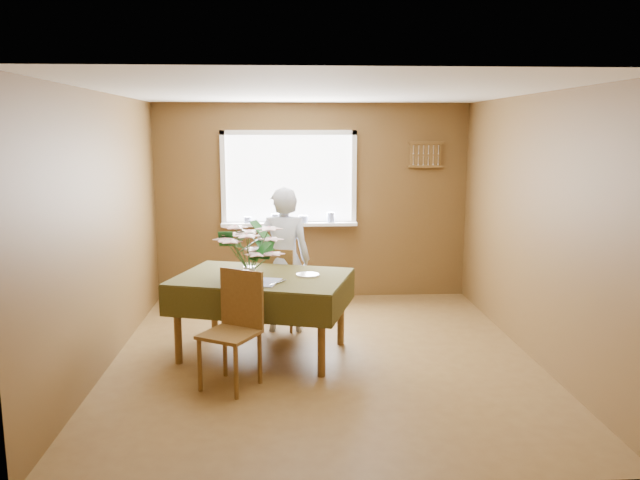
{
  "coord_description": "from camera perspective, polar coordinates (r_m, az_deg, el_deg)",
  "views": [
    {
      "loc": [
        -0.36,
        -5.72,
        2.16
      ],
      "look_at": [
        0.0,
        0.55,
        1.05
      ],
      "focal_mm": 35.0,
      "sensor_mm": 36.0,
      "label": 1
    }
  ],
  "objects": [
    {
      "name": "wall_front",
      "position": [
        3.6,
        2.55,
        -4.58
      ],
      "size": [
        4.0,
        0.0,
        4.0
      ],
      "primitive_type": "plane",
      "rotation": [
        -1.57,
        0.0,
        0.0
      ],
      "color": "brown",
      "rests_on": "floor"
    },
    {
      "name": "seated_woman",
      "position": [
        6.7,
        -3.32,
        -1.82
      ],
      "size": [
        0.59,
        0.41,
        1.57
      ],
      "primitive_type": "imported",
      "rotation": [
        0.0,
        0.0,
        3.09
      ],
      "color": "white",
      "rests_on": "floor"
    },
    {
      "name": "window_assembly",
      "position": [
        7.96,
        -2.8,
        4.25
      ],
      "size": [
        1.72,
        0.2,
        1.22
      ],
      "color": "white",
      "rests_on": "wall_back"
    },
    {
      "name": "wall_right",
      "position": [
        6.25,
        18.94,
        1.11
      ],
      "size": [
        0.0,
        4.5,
        4.5
      ],
      "primitive_type": "plane",
      "rotation": [
        1.57,
        0.0,
        -1.57
      ],
      "color": "brown",
      "rests_on": "floor"
    },
    {
      "name": "chair_near",
      "position": [
        5.39,
        -7.77,
        -7.6
      ],
      "size": [
        0.58,
        0.58,
        0.99
      ],
      "rotation": [
        0.0,
        0.0,
        -0.52
      ],
      "color": "brown",
      "rests_on": "floor"
    },
    {
      "name": "side_plate",
      "position": [
        6.0,
        -1.13,
        -3.2
      ],
      "size": [
        0.3,
        0.3,
        0.01
      ],
      "primitive_type": "cylinder",
      "rotation": [
        0.0,
        0.0,
        -0.55
      ],
      "color": "white",
      "rests_on": "dining_table"
    },
    {
      "name": "dining_table",
      "position": [
        6.03,
        -5.32,
        -4.15
      ],
      "size": [
        1.85,
        1.51,
        0.79
      ],
      "rotation": [
        0.0,
        0.0,
        -0.29
      ],
      "color": "brown",
      "rests_on": "floor"
    },
    {
      "name": "flower_bouquet",
      "position": [
        5.73,
        -6.49,
        -0.67
      ],
      "size": [
        0.57,
        0.57,
        0.49
      ],
      "rotation": [
        0.0,
        0.0,
        0.07
      ],
      "color": "white",
      "rests_on": "dining_table"
    },
    {
      "name": "floor",
      "position": [
        6.12,
        0.3,
        -10.63
      ],
      "size": [
        4.5,
        4.5,
        0.0
      ],
      "primitive_type": "plane",
      "color": "brown",
      "rests_on": "ground"
    },
    {
      "name": "spoon_rack",
      "position": [
        8.14,
        9.65,
        7.7
      ],
      "size": [
        0.44,
        0.05,
        0.33
      ],
      "color": "brown",
      "rests_on": "wall_back"
    },
    {
      "name": "wall_left",
      "position": [
        6.02,
        -19.07,
        0.78
      ],
      "size": [
        0.0,
        4.5,
        4.5
      ],
      "primitive_type": "plane",
      "rotation": [
        1.57,
        0.0,
        1.57
      ],
      "color": "brown",
      "rests_on": "floor"
    },
    {
      "name": "wall_back",
      "position": [
        8.03,
        -0.69,
        3.51
      ],
      "size": [
        4.0,
        0.0,
        4.0
      ],
      "primitive_type": "plane",
      "rotation": [
        1.57,
        0.0,
        0.0
      ],
      "color": "brown",
      "rests_on": "floor"
    },
    {
      "name": "ceiling",
      "position": [
        5.74,
        0.32,
        13.43
      ],
      "size": [
        4.5,
        4.5,
        0.0
      ],
      "primitive_type": "plane",
      "rotation": [
        3.14,
        0.0,
        0.0
      ],
      "color": "white",
      "rests_on": "wall_back"
    },
    {
      "name": "chair_far",
      "position": [
        6.8,
        -3.77,
        -4.11
      ],
      "size": [
        0.5,
        0.5,
        0.91
      ],
      "rotation": [
        0.0,
        0.0,
        2.8
      ],
      "color": "brown",
      "rests_on": "floor"
    },
    {
      "name": "table_knife",
      "position": [
        5.7,
        -3.84,
        -3.88
      ],
      "size": [
        0.15,
        0.2,
        0.0
      ],
      "primitive_type": "cube",
      "rotation": [
        0.0,
        0.0,
        -0.63
      ],
      "color": "silver",
      "rests_on": "dining_table"
    }
  ]
}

